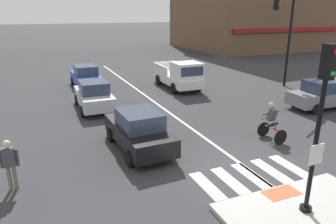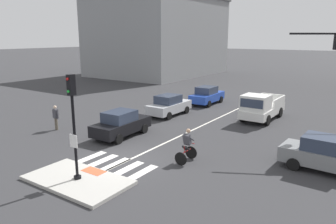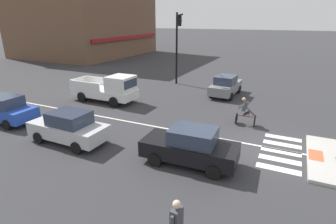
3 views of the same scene
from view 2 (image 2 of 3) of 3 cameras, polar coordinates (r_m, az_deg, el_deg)
ground_plane at (r=16.63m, az=-7.84°, el=-8.48°), size 300.00×300.00×0.00m
traffic_island at (r=14.73m, az=-15.70°, el=-11.51°), size 4.59×2.57×0.15m
tactile_pad_front at (r=15.25m, az=-13.02°, el=-10.14°), size 1.10×0.60×0.01m
signal_pole at (r=13.82m, az=-16.43°, el=-0.96°), size 0.44×0.38×4.49m
crosswalk_stripe_a at (r=17.39m, az=-13.37°, el=-7.72°), size 0.44×1.80×0.01m
crosswalk_stripe_b at (r=16.81m, az=-11.36°, el=-8.37°), size 0.44×1.80×0.01m
crosswalk_stripe_c at (r=16.24m, az=-9.20°, el=-9.06°), size 0.44×1.80×0.01m
crosswalk_stripe_d at (r=15.70m, az=-6.88°, el=-9.77°), size 0.44×1.80×0.01m
crosswalk_stripe_e at (r=15.20m, az=-4.40°, el=-10.52°), size 0.44×1.80×0.01m
lane_centre_line at (r=24.52m, az=8.24°, el=-1.36°), size 0.14×28.00×0.01m
building_corner_left at (r=54.46m, az=-1.58°, el=13.47°), size 15.80×21.19×12.72m
car_blue_westbound_distant at (r=30.06m, az=6.91°, el=2.95°), size 1.88×4.12×1.64m
car_grey_cross_right at (r=16.66m, az=26.33°, el=-6.76°), size 4.17×1.99×1.64m
car_black_westbound_near at (r=20.29m, az=-8.31°, el=-2.08°), size 1.98×4.17×1.64m
car_silver_westbound_far at (r=25.50m, az=0.17°, el=1.21°), size 1.88×4.12×1.64m
pickup_truck_white_eastbound_far at (r=24.85m, az=16.08°, el=0.76°), size 2.11×5.12×2.08m
cyclist at (r=16.07m, az=3.35°, el=-5.84°), size 0.69×1.11×1.68m
pedestrian_at_curb_left at (r=22.70m, az=-19.27°, el=-0.61°), size 0.55×0.25×1.67m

